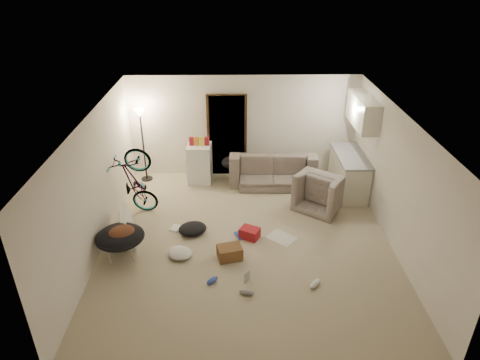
{
  "coord_description": "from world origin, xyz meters",
  "views": [
    {
      "loc": [
        -0.25,
        -6.81,
        4.92
      ],
      "look_at": [
        -0.12,
        0.6,
        1.03
      ],
      "focal_mm": 32.0,
      "sensor_mm": 36.0,
      "label": 1
    }
  ],
  "objects_px": {
    "floor_lamp": "(142,130)",
    "drink_case_a": "(230,253)",
    "saucer_chair": "(120,241)",
    "armchair": "(324,193)",
    "bicycle": "(137,196)",
    "kitchen_counter": "(349,174)",
    "drink_case_b": "(250,233)",
    "sofa": "(272,171)",
    "juicer": "(237,250)",
    "mini_fridge": "(200,163)",
    "tv_box": "(128,226)"
  },
  "relations": [
    {
      "from": "sofa",
      "to": "mini_fridge",
      "type": "bearing_deg",
      "value": -1.31
    },
    {
      "from": "armchair",
      "to": "saucer_chair",
      "type": "distance_m",
      "value": 4.42
    },
    {
      "from": "drink_case_a",
      "to": "drink_case_b",
      "type": "relative_size",
      "value": 1.21
    },
    {
      "from": "saucer_chair",
      "to": "drink_case_a",
      "type": "xyz_separation_m",
      "value": [
        1.97,
        -0.06,
        -0.25
      ]
    },
    {
      "from": "bicycle",
      "to": "juicer",
      "type": "distance_m",
      "value": 2.59
    },
    {
      "from": "floor_lamp",
      "to": "drink_case_a",
      "type": "bearing_deg",
      "value": -56.87
    },
    {
      "from": "kitchen_counter",
      "to": "saucer_chair",
      "type": "xyz_separation_m",
      "value": [
        -4.73,
        -2.46,
        -0.07
      ]
    },
    {
      "from": "mini_fridge",
      "to": "drink_case_a",
      "type": "bearing_deg",
      "value": -73.16
    },
    {
      "from": "armchair",
      "to": "mini_fridge",
      "type": "distance_m",
      "value": 3.05
    },
    {
      "from": "bicycle",
      "to": "saucer_chair",
      "type": "bearing_deg",
      "value": -174.95
    },
    {
      "from": "saucer_chair",
      "to": "tv_box",
      "type": "height_order",
      "value": "saucer_chair"
    },
    {
      "from": "tv_box",
      "to": "drink_case_a",
      "type": "relative_size",
      "value": 2.09
    },
    {
      "from": "sofa",
      "to": "saucer_chair",
      "type": "xyz_separation_m",
      "value": [
        -3.0,
        -2.91,
        0.07
      ]
    },
    {
      "from": "drink_case_b",
      "to": "drink_case_a",
      "type": "bearing_deg",
      "value": -93.49
    },
    {
      "from": "armchair",
      "to": "saucer_chair",
      "type": "height_order",
      "value": "same"
    },
    {
      "from": "tv_box",
      "to": "drink_case_a",
      "type": "bearing_deg",
      "value": -31.74
    },
    {
      "from": "kitchen_counter",
      "to": "drink_case_b",
      "type": "distance_m",
      "value": 3.04
    },
    {
      "from": "sofa",
      "to": "saucer_chair",
      "type": "distance_m",
      "value": 4.18
    },
    {
      "from": "saucer_chair",
      "to": "drink_case_a",
      "type": "distance_m",
      "value": 1.99
    },
    {
      "from": "armchair",
      "to": "tv_box",
      "type": "bearing_deg",
      "value": 53.2
    },
    {
      "from": "floor_lamp",
      "to": "tv_box",
      "type": "relative_size",
      "value": 1.99
    },
    {
      "from": "kitchen_counter",
      "to": "mini_fridge",
      "type": "relative_size",
      "value": 1.58
    },
    {
      "from": "tv_box",
      "to": "drink_case_b",
      "type": "bearing_deg",
      "value": -13.69
    },
    {
      "from": "floor_lamp",
      "to": "drink_case_b",
      "type": "relative_size",
      "value": 5.01
    },
    {
      "from": "sofa",
      "to": "bicycle",
      "type": "bearing_deg",
      "value": 26.74
    },
    {
      "from": "drink_case_a",
      "to": "drink_case_b",
      "type": "distance_m",
      "value": 0.75
    },
    {
      "from": "bicycle",
      "to": "tv_box",
      "type": "distance_m",
      "value": 0.95
    },
    {
      "from": "sofa",
      "to": "armchair",
      "type": "bearing_deg",
      "value": 135.0
    },
    {
      "from": "sofa",
      "to": "mini_fridge",
      "type": "relative_size",
      "value": 2.17
    },
    {
      "from": "armchair",
      "to": "juicer",
      "type": "height_order",
      "value": "armchair"
    },
    {
      "from": "saucer_chair",
      "to": "tv_box",
      "type": "distance_m",
      "value": 0.58
    },
    {
      "from": "mini_fridge",
      "to": "tv_box",
      "type": "xyz_separation_m",
      "value": [
        -1.24,
        -2.43,
        -0.17
      ]
    },
    {
      "from": "kitchen_counter",
      "to": "tv_box",
      "type": "bearing_deg",
      "value": -158.31
    },
    {
      "from": "bicycle",
      "to": "tv_box",
      "type": "bearing_deg",
      "value": -174.95
    },
    {
      "from": "kitchen_counter",
      "to": "bicycle",
      "type": "bearing_deg",
      "value": -168.83
    },
    {
      "from": "floor_lamp",
      "to": "armchair",
      "type": "bearing_deg",
      "value": -17.59
    },
    {
      "from": "floor_lamp",
      "to": "drink_case_b",
      "type": "xyz_separation_m",
      "value": [
        2.46,
        -2.53,
        -1.2
      ]
    },
    {
      "from": "mini_fridge",
      "to": "drink_case_a",
      "type": "distance_m",
      "value": 3.18
    },
    {
      "from": "floor_lamp",
      "to": "armchair",
      "type": "relative_size",
      "value": 1.88
    },
    {
      "from": "kitchen_counter",
      "to": "tv_box",
      "type": "distance_m",
      "value": 5.09
    },
    {
      "from": "tv_box",
      "to": "juicer",
      "type": "height_order",
      "value": "tv_box"
    },
    {
      "from": "kitchen_counter",
      "to": "mini_fridge",
      "type": "bearing_deg",
      "value": 171.05
    },
    {
      "from": "floor_lamp",
      "to": "juicer",
      "type": "distance_m",
      "value": 3.95
    },
    {
      "from": "kitchen_counter",
      "to": "drink_case_a",
      "type": "bearing_deg",
      "value": -137.6
    },
    {
      "from": "tv_box",
      "to": "drink_case_a",
      "type": "height_order",
      "value": "tv_box"
    },
    {
      "from": "armchair",
      "to": "tv_box",
      "type": "xyz_separation_m",
      "value": [
        -4.03,
        -1.22,
        -0.01
      ]
    },
    {
      "from": "saucer_chair",
      "to": "juicer",
      "type": "xyz_separation_m",
      "value": [
        2.11,
        0.06,
        -0.27
      ]
    },
    {
      "from": "kitchen_counter",
      "to": "mini_fridge",
      "type": "xyz_separation_m",
      "value": [
        -3.49,
        0.55,
        0.03
      ]
    },
    {
      "from": "bicycle",
      "to": "floor_lamp",
      "type": "bearing_deg",
      "value": 8.66
    },
    {
      "from": "mini_fridge",
      "to": "drink_case_b",
      "type": "height_order",
      "value": "mini_fridge"
    }
  ]
}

